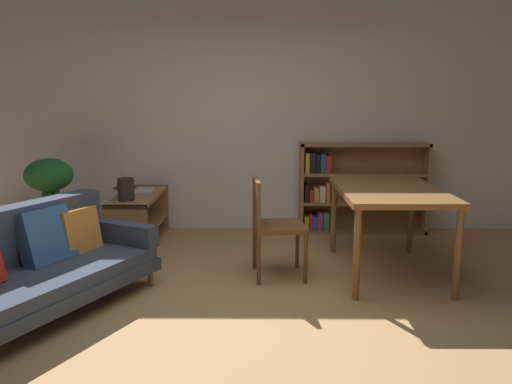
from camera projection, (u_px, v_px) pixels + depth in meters
ground_plane at (244, 319)px, 3.76m from camera, size 8.16×8.16×0.00m
back_wall_panel at (251, 118)px, 6.18m from camera, size 6.80×0.10×2.70m
fabric_couch at (34, 263)px, 3.85m from camera, size 1.50×1.94×0.78m
media_console at (139, 220)px, 5.68m from camera, size 0.44×1.22×0.55m
open_laptop at (137, 189)px, 5.81m from camera, size 0.42×0.35×0.06m
desk_speaker at (126, 189)px, 5.27m from camera, size 0.17×0.17×0.23m
potted_floor_plant at (50, 188)px, 5.61m from camera, size 0.51×0.51×0.94m
dining_table at (389, 197)px, 4.64m from camera, size 0.89×1.40×0.79m
dining_chair_near at (271, 221)px, 4.58m from camera, size 0.48×0.50×0.89m
bookshelf at (353, 188)px, 6.15m from camera, size 1.50×0.29×1.07m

